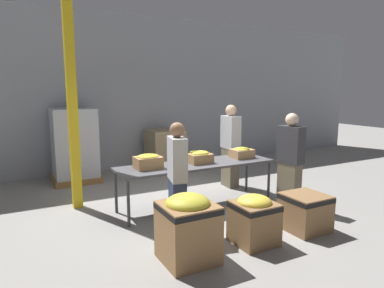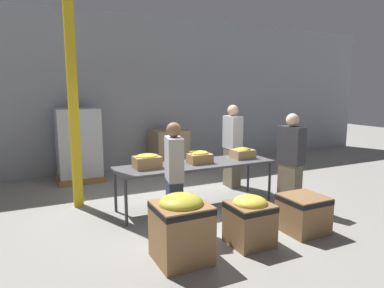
{
  "view_description": "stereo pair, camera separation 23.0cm",
  "coord_description": "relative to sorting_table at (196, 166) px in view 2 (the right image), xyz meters",
  "views": [
    {
      "loc": [
        -2.89,
        -5.27,
        2.13
      ],
      "look_at": [
        0.04,
        0.25,
        1.12
      ],
      "focal_mm": 32.0,
      "sensor_mm": 36.0,
      "label": 1
    },
    {
      "loc": [
        -2.69,
        -5.37,
        2.13
      ],
      "look_at": [
        0.04,
        0.25,
        1.12
      ],
      "focal_mm": 32.0,
      "sensor_mm": 36.0,
      "label": 2
    }
  ],
  "objects": [
    {
      "name": "sorting_table",
      "position": [
        0.0,
        0.0,
        0.0
      ],
      "size": [
        2.9,
        0.82,
        0.8
      ],
      "color": "#4C4C51",
      "rests_on": "ground_plane"
    },
    {
      "name": "volunteer_2",
      "position": [
        1.27,
        0.8,
        0.14
      ],
      "size": [
        0.27,
        0.49,
        1.79
      ],
      "rotation": [
        0.0,
        0.0,
        -1.63
      ],
      "color": "#6B604C",
      "rests_on": "ground_plane"
    },
    {
      "name": "wall_back",
      "position": [
        0.0,
        3.49,
        1.25
      ],
      "size": [
        16.0,
        0.08,
        4.0
      ],
      "color": "#9399A3",
      "rests_on": "ground_plane"
    },
    {
      "name": "volunteer_1",
      "position": [
        -0.77,
        -0.8,
        0.07
      ],
      "size": [
        0.31,
        0.48,
        1.65
      ],
      "rotation": [
        0.0,
        0.0,
        1.35
      ],
      "color": "#2D3856",
      "rests_on": "ground_plane"
    },
    {
      "name": "banana_box_2",
      "position": [
        1.02,
        0.04,
        0.15
      ],
      "size": [
        0.41,
        0.33,
        0.22
      ],
      "color": "tan",
      "rests_on": "sorting_table"
    },
    {
      "name": "ground_plane",
      "position": [
        0.0,
        0.0,
        -0.75
      ],
      "size": [
        30.0,
        30.0,
        0.0
      ],
      "primitive_type": "plane",
      "color": "gray"
    },
    {
      "name": "support_pillar",
      "position": [
        -1.93,
        0.97,
        1.25
      ],
      "size": [
        0.16,
        0.16,
        4.0
      ],
      "color": "gold",
      "rests_on": "ground_plane"
    },
    {
      "name": "donation_bin_2",
      "position": [
        0.94,
        -1.71,
        -0.45
      ],
      "size": [
        0.6,
        0.6,
        0.56
      ],
      "color": "olive",
      "rests_on": "ground_plane"
    },
    {
      "name": "pallet_stack_1",
      "position": [
        -1.65,
        2.84,
        0.08
      ],
      "size": [
        1.02,
        1.02,
        1.69
      ],
      "color": "olive",
      "rests_on": "ground_plane"
    },
    {
      "name": "volunteer_0",
      "position": [
        1.47,
        -0.8,
        0.1
      ],
      "size": [
        0.29,
        0.48,
        1.7
      ],
      "rotation": [
        0.0,
        0.0,
        1.71
      ],
      "color": "#6B604C",
      "rests_on": "ground_plane"
    },
    {
      "name": "banana_box_1",
      "position": [
        0.07,
        0.0,
        0.16
      ],
      "size": [
        0.42,
        0.29,
        0.24
      ],
      "color": "#A37A4C",
      "rests_on": "sorting_table"
    },
    {
      "name": "donation_bin_0",
      "position": [
        -1.06,
        -1.71,
        -0.3
      ],
      "size": [
        0.65,
        0.65,
        0.86
      ],
      "color": "olive",
      "rests_on": "ground_plane"
    },
    {
      "name": "banana_box_0",
      "position": [
        -0.9,
        0.06,
        0.17
      ],
      "size": [
        0.44,
        0.34,
        0.25
      ],
      "color": "#A37A4C",
      "rests_on": "sorting_table"
    },
    {
      "name": "donation_bin_1",
      "position": [
        -0.03,
        -1.71,
        -0.38
      ],
      "size": [
        0.55,
        0.55,
        0.69
      ],
      "color": "olive",
      "rests_on": "ground_plane"
    },
    {
      "name": "pallet_stack_0",
      "position": [
        0.59,
        2.78,
        -0.22
      ],
      "size": [
        0.93,
        0.93,
        1.08
      ],
      "color": "olive",
      "rests_on": "ground_plane"
    }
  ]
}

